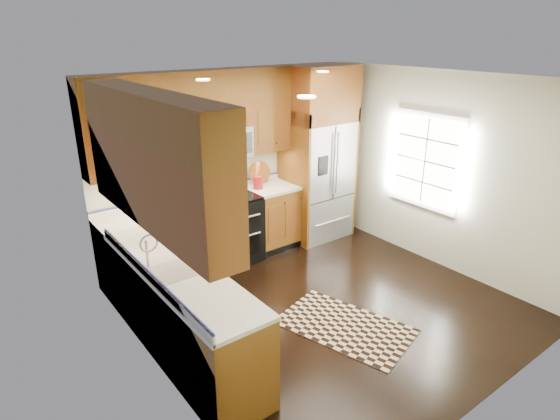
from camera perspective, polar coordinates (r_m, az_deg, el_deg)
ground at (r=5.69m, az=5.27°, el=-11.45°), size 4.00×4.00×0.00m
wall_back at (r=6.64m, az=-6.03°, el=5.68°), size 4.00×0.02×2.60m
wall_left at (r=4.12m, az=-15.29°, el=-4.89°), size 0.02×4.00×2.60m
wall_right at (r=6.58m, az=18.73°, el=4.51°), size 0.02×4.00×2.60m
window at (r=6.65m, az=17.32°, el=5.73°), size 0.04×1.10×1.30m
base_cabinets at (r=5.51m, az=-10.67°, el=-7.51°), size 2.85×3.00×0.90m
countertop at (r=5.45m, az=-10.23°, el=-2.28°), size 2.86×3.01×0.04m
upper_cabinets at (r=5.16m, az=-12.02°, el=9.16°), size 2.85×3.00×1.15m
range at (r=6.53m, az=-6.11°, el=-2.35°), size 0.76×0.67×0.95m
microwave at (r=6.26m, az=-7.16°, el=8.08°), size 0.76×0.40×0.42m
refrigerator at (r=7.10m, az=4.60°, el=6.77°), size 0.98×0.75×2.60m
sink_faucet at (r=4.53m, az=-12.93°, el=-6.53°), size 0.54×0.44×0.37m
rug at (r=5.35m, az=7.92°, el=-13.86°), size 1.21×1.59×0.01m
knife_block at (r=6.18m, az=-10.14°, el=1.91°), size 0.14×0.17×0.29m
utensil_crock at (r=6.64m, az=-2.71°, el=3.72°), size 0.17×0.17×0.39m
cutting_board at (r=6.90m, az=-2.48°, el=3.33°), size 0.38×0.38×0.02m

